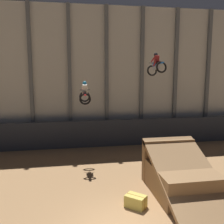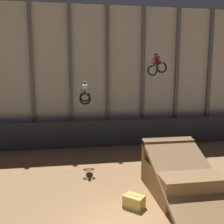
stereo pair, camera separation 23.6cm
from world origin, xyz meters
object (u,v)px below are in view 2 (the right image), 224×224
Objects in this scene: rider_bike_left_air at (85,94)px; rider_bike_right_air at (157,65)px; dirt_ramp at (178,176)px; hay_bale_trackside at (134,201)px.

rider_bike_left_air is 5.04m from rider_bike_right_air.
dirt_ramp is 2.91m from hay_bale_trackside.
rider_bike_right_air reaches higher than dirt_ramp.
rider_bike_left_air is 1.65× the size of hay_bale_trackside.
dirt_ramp is at bearing 24.08° from hay_bale_trackside.
rider_bike_left_air is at bearing 169.13° from rider_bike_right_air.
rider_bike_left_air is at bearing 130.68° from dirt_ramp.
rider_bike_right_air is 1.66× the size of hay_bale_trackside.
rider_bike_right_air reaches higher than hay_bale_trackside.
dirt_ramp is 5.18× the size of hay_bale_trackside.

